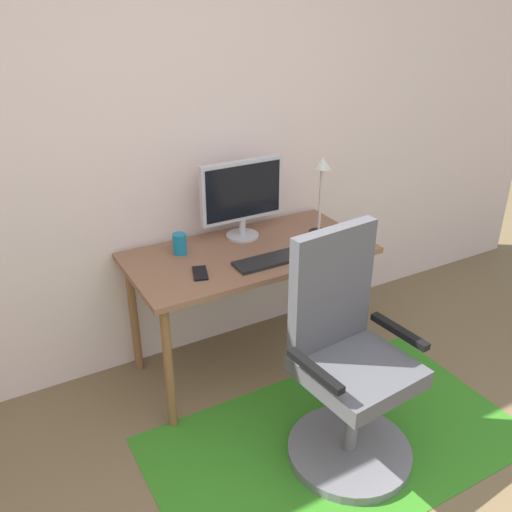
% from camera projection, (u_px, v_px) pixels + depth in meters
% --- Properties ---
extents(wall_back, '(6.00, 0.10, 2.60)m').
position_uv_depth(wall_back, '(126.00, 134.00, 2.72)').
color(wall_back, beige).
rests_on(wall_back, ground).
extents(area_rug, '(1.75, 1.01, 0.01)m').
position_uv_depth(area_rug, '(336.00, 441.00, 2.64)').
color(area_rug, '#2F781D').
rests_on(area_rug, ground).
extents(desk, '(1.27, 0.64, 0.72)m').
position_uv_depth(desk, '(249.00, 264.00, 2.92)').
color(desk, brown).
rests_on(desk, ground).
extents(monitor, '(0.48, 0.18, 0.43)m').
position_uv_depth(monitor, '(242.00, 194.00, 2.93)').
color(monitor, '#B2B2B7').
rests_on(monitor, desk).
extents(keyboard, '(0.43, 0.13, 0.02)m').
position_uv_depth(keyboard, '(275.00, 259.00, 2.77)').
color(keyboard, black).
rests_on(keyboard, desk).
extents(computer_mouse, '(0.06, 0.10, 0.03)m').
position_uv_depth(computer_mouse, '(319.00, 242.00, 2.94)').
color(computer_mouse, white).
rests_on(computer_mouse, desk).
extents(coffee_cup, '(0.07, 0.07, 0.11)m').
position_uv_depth(coffee_cup, '(180.00, 244.00, 2.83)').
color(coffee_cup, '#177195').
rests_on(coffee_cup, desk).
extents(cell_phone, '(0.11, 0.15, 0.01)m').
position_uv_depth(cell_phone, '(200.00, 273.00, 2.64)').
color(cell_phone, black).
rests_on(cell_phone, desk).
extents(desk_lamp, '(0.11, 0.11, 0.44)m').
position_uv_depth(desk_lamp, '(321.00, 183.00, 2.94)').
color(desk_lamp, black).
rests_on(desk_lamp, desk).
extents(office_chair, '(0.57, 0.57, 1.08)m').
position_uv_depth(office_chair, '(347.00, 377.00, 2.42)').
color(office_chair, slate).
rests_on(office_chair, ground).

